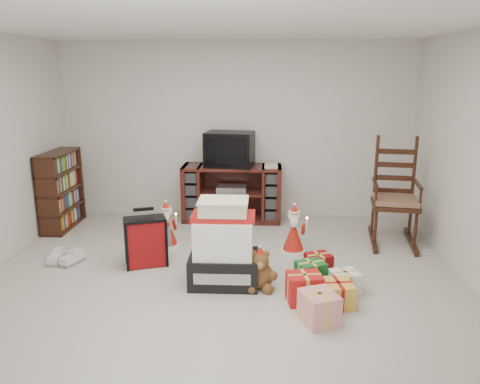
# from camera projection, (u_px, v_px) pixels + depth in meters

# --- Properties ---
(room) EXTENTS (5.01, 5.01, 2.51)m
(room) POSITION_uv_depth(u_px,v_px,m) (217.00, 165.00, 4.29)
(room) COLOR #AFAAA0
(room) RESTS_ON ground
(tv_stand) EXTENTS (1.39, 0.50, 0.79)m
(tv_stand) POSITION_uv_depth(u_px,v_px,m) (232.00, 193.00, 6.66)
(tv_stand) COLOR #4A1A15
(tv_stand) RESTS_ON floor
(bookshelf) EXTENTS (0.29, 0.86, 1.05)m
(bookshelf) POSITION_uv_depth(u_px,v_px,m) (61.00, 191.00, 6.32)
(bookshelf) COLOR #381B0F
(bookshelf) RESTS_ON floor
(rocking_chair) EXTENTS (0.66, 0.96, 1.36)m
(rocking_chair) POSITION_uv_depth(u_px,v_px,m) (393.00, 205.00, 5.81)
(rocking_chair) COLOR #381B0F
(rocking_chair) RESTS_ON floor
(gift_pile) EXTENTS (0.69, 0.51, 0.86)m
(gift_pile) POSITION_uv_depth(u_px,v_px,m) (224.00, 248.00, 4.65)
(gift_pile) COLOR black
(gift_pile) RESTS_ON floor
(red_suitcase) EXTENTS (0.47, 0.35, 0.64)m
(red_suitcase) POSITION_uv_depth(u_px,v_px,m) (146.00, 242.00, 5.11)
(red_suitcase) COLOR maroon
(red_suitcase) RESTS_ON floor
(stocking) EXTENTS (0.31, 0.14, 0.66)m
(stocking) POSITION_uv_depth(u_px,v_px,m) (232.00, 246.00, 4.83)
(stocking) COLOR #0B661A
(stocking) RESTS_ON floor
(teddy_bear) EXTENTS (0.26, 0.23, 0.39)m
(teddy_bear) POSITION_uv_depth(u_px,v_px,m) (260.00, 272.00, 4.58)
(teddy_bear) COLOR brown
(teddy_bear) RESTS_ON floor
(santa_figurine) EXTENTS (0.29, 0.27, 0.59)m
(santa_figurine) POSITION_uv_depth(u_px,v_px,m) (293.00, 234.00, 5.49)
(santa_figurine) COLOR #AA1C12
(santa_figurine) RESTS_ON floor
(mrs_claus_figurine) EXTENTS (0.28, 0.27, 0.57)m
(mrs_claus_figurine) POSITION_uv_depth(u_px,v_px,m) (167.00, 229.00, 5.67)
(mrs_claus_figurine) COLOR #AA1C12
(mrs_claus_figurine) RESTS_ON floor
(sneaker_pair) EXTENTS (0.37, 0.31, 0.10)m
(sneaker_pair) POSITION_uv_depth(u_px,v_px,m) (64.00, 259.00, 5.22)
(sneaker_pair) COLOR silver
(sneaker_pair) RESTS_ON floor
(gift_cluster) EXTENTS (0.79, 1.11, 0.27)m
(gift_cluster) POSITION_uv_depth(u_px,v_px,m) (322.00, 283.00, 4.43)
(gift_cluster) COLOR #AF1414
(gift_cluster) RESTS_ON floor
(crt_television) EXTENTS (0.70, 0.55, 0.48)m
(crt_television) POSITION_uv_depth(u_px,v_px,m) (230.00, 149.00, 6.49)
(crt_television) COLOR black
(crt_television) RESTS_ON tv_stand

